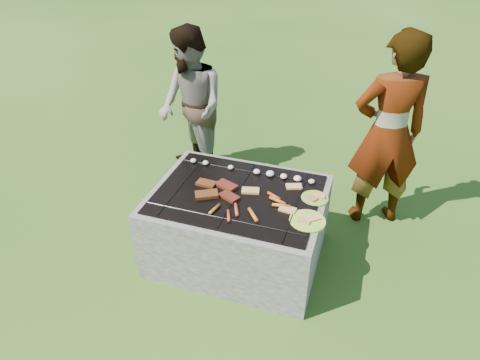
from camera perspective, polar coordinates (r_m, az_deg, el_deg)
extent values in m
plane|color=#244812|center=(3.61, -0.25, -9.74)|extent=(60.00, 60.00, 0.00)
cube|color=gray|center=(3.72, 1.75, -2.25)|extent=(1.30, 0.18, 0.60)
cube|color=#A29A90|center=(3.12, -2.71, -10.60)|extent=(1.30, 0.18, 0.60)
cube|color=#A59C92|center=(3.59, -8.79, -4.20)|extent=(0.18, 0.64, 0.60)
cube|color=#A59C93|center=(3.32, 9.03, -7.92)|extent=(0.18, 0.64, 0.60)
cube|color=black|center=(3.45, -0.26, -6.83)|extent=(0.94, 0.64, 0.48)
sphere|color=#FF5914|center=(3.31, -0.27, -3.92)|extent=(0.10, 0.10, 0.10)
cube|color=black|center=(3.22, -0.28, -1.86)|extent=(1.20, 0.90, 0.01)
cylinder|color=black|center=(3.37, -7.56, -0.37)|extent=(0.01, 0.88, 0.01)
cylinder|color=black|center=(3.22, -0.28, -1.77)|extent=(0.01, 0.88, 0.01)
cylinder|color=black|center=(3.13, 7.56, -3.25)|extent=(0.01, 0.88, 0.01)
cylinder|color=black|center=(2.98, -2.25, -5.13)|extent=(1.18, 0.01, 0.01)
cylinder|color=black|center=(3.47, 1.40, 1.11)|extent=(1.18, 0.01, 0.01)
ellipsoid|color=beige|center=(3.61, -6.24, 2.58)|extent=(0.05, 0.05, 0.04)
ellipsoid|color=beige|center=(3.57, -4.61, 2.30)|extent=(0.05, 0.05, 0.04)
ellipsoid|color=#ECE2C8|center=(3.50, -1.24, 1.71)|extent=(0.05, 0.05, 0.03)
ellipsoid|color=white|center=(3.44, 2.25, 1.13)|extent=(0.05, 0.05, 0.04)
ellipsoid|color=white|center=(3.42, 4.04, 0.86)|extent=(0.06, 0.06, 0.04)
ellipsoid|color=white|center=(3.40, 5.85, 0.50)|extent=(0.06, 0.06, 0.04)
ellipsoid|color=white|center=(3.38, 7.68, 0.20)|extent=(0.06, 0.06, 0.04)
ellipsoid|color=silver|center=(3.37, 9.52, -0.19)|extent=(0.05, 0.05, 0.03)
cube|color=#94421B|center=(3.32, -4.52, -0.44)|extent=(0.15, 0.09, 0.02)
cube|color=#9F2C1C|center=(3.29, -1.81, -0.73)|extent=(0.19, 0.15, 0.02)
cube|color=brown|center=(3.20, -4.47, -1.93)|extent=(0.19, 0.17, 0.02)
cube|color=maroon|center=(3.17, -1.42, -2.22)|extent=(0.17, 0.14, 0.02)
cylinder|color=#D75323|center=(3.18, 4.55, -2.13)|extent=(0.12, 0.08, 0.02)
cylinder|color=orange|center=(3.14, 5.03, -2.74)|extent=(0.14, 0.07, 0.03)
cylinder|color=orange|center=(3.09, 5.52, -3.40)|extent=(0.13, 0.04, 0.02)
cylinder|color=#DD4D24|center=(3.03, -0.49, -3.99)|extent=(0.08, 0.14, 0.03)
cylinder|color=orange|center=(2.99, 1.76, -4.67)|extent=(0.11, 0.13, 0.03)
cylinder|color=#BA5B1E|center=(3.05, -3.41, -3.89)|extent=(0.05, 0.13, 0.02)
cylinder|color=#C74D20|center=(2.98, -1.53, -4.79)|extent=(0.07, 0.12, 0.02)
cube|color=#ECBF78|center=(3.23, 1.40, -1.42)|extent=(0.15, 0.11, 0.02)
cube|color=#E9CF77|center=(3.06, 6.36, -3.92)|extent=(0.13, 0.08, 0.02)
cube|color=#F8E37F|center=(3.31, 7.20, -0.86)|extent=(0.14, 0.11, 0.02)
cylinder|color=gold|center=(3.22, 9.91, -2.44)|extent=(0.21, 0.21, 0.01)
cube|color=tan|center=(3.20, 9.53, -2.36)|extent=(0.10, 0.09, 0.01)
cube|color=tan|center=(3.23, 10.52, -2.12)|extent=(0.09, 0.06, 0.01)
cylinder|color=#EEFF3C|center=(3.00, 8.97, -5.44)|extent=(0.33, 0.33, 0.02)
cube|color=tan|center=(2.97, 8.54, -5.39)|extent=(0.09, 0.06, 0.01)
cube|color=#F2CE7C|center=(3.00, 9.63, -5.10)|extent=(0.11, 0.11, 0.02)
imported|color=gray|center=(3.73, 19.11, 5.81)|extent=(0.73, 0.61, 1.71)
imported|color=#A5978A|center=(4.25, -6.50, 9.60)|extent=(0.94, 0.93, 1.54)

